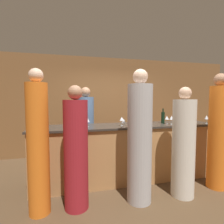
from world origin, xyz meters
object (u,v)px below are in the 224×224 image
Objects in this scene: bartender at (86,130)px; guest_2 at (140,141)px; wine_bottle_0 at (163,117)px; guest_4 at (183,146)px; guest_1 at (38,146)px; guest_3 at (218,135)px; guest_0 at (76,152)px.

bartender is 0.92× the size of guest_2.
guest_2 is at bearing -136.95° from wine_bottle_0.
guest_4 is at bearing -1.79° from guest_2.
bartender is at bearing 63.63° from guest_1.
guest_3 reaches higher than bartender.
bartender is at bearing 79.62° from guest_0.
guest_3 is 6.59× the size of wine_bottle_0.
guest_4 is at bearing -2.66° from guest_0.
guest_2 is (0.66, -1.68, 0.08)m from bartender.
wine_bottle_0 is (1.81, 0.74, 0.38)m from guest_0.
guest_2 reaches higher than guest_0.
guest_2 is 0.77m from guest_4.
guest_1 is 1.46m from guest_2.
guest_1 is at bearing -162.27° from wine_bottle_0.
guest_1 reaches higher than bartender.
bartender is 1.80m from guest_2.
guest_2 and guest_3 have the same top height.
guest_0 is 5.78× the size of wine_bottle_0.
wine_bottle_0 is (2.32, 0.74, 0.26)m from guest_1.
guest_4 is 0.92m from wine_bottle_0.
guest_1 is 0.98× the size of guest_3.
wine_bottle_0 is at bearing 149.95° from bartender.
guest_2 is (0.95, -0.06, 0.12)m from guest_0.
guest_4 is (-0.76, -0.09, -0.14)m from guest_3.
guest_3 is at bearing -48.01° from wine_bottle_0.
guest_0 is 1.71m from guest_4.
bartender is 1.65m from guest_0.
bartender is 2.21m from guest_4.
guest_0 is 0.89× the size of guest_1.
guest_0 is (-0.30, -1.62, -0.04)m from bartender.
guest_3 is at bearing 143.46° from bartender.
bartender is at bearing 129.79° from guest_4.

